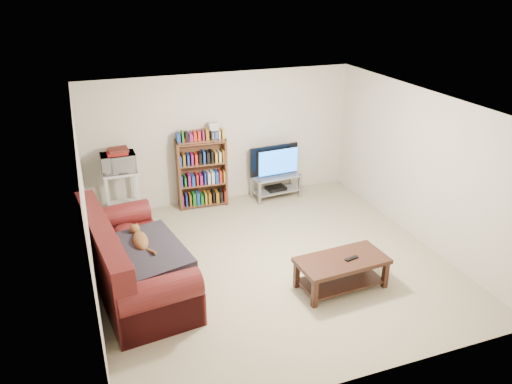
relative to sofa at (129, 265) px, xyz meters
name	(u,v)px	position (x,y,z in m)	size (l,w,h in m)	color
floor	(271,262)	(2.06, -0.04, -0.36)	(5.00, 5.00, 0.00)	#BDAF8C
ceiling	(274,105)	(2.06, -0.04, 2.04)	(5.00, 5.00, 0.00)	white
wall_back	(222,138)	(2.06, 2.46, 0.84)	(5.00, 5.00, 0.00)	beige
wall_front	(367,284)	(2.06, -2.54, 0.84)	(5.00, 5.00, 0.00)	beige
wall_left	(87,216)	(-0.44, -0.04, 0.84)	(5.00, 5.00, 0.00)	beige
wall_right	(421,167)	(4.56, -0.04, 0.84)	(5.00, 5.00, 0.00)	beige
sofa	(129,265)	(0.00, 0.00, 0.00)	(1.35, 2.56, 1.04)	#5D1818
blanket	(145,252)	(0.22, -0.14, 0.24)	(0.95, 1.22, 0.10)	#28252F
cat	(140,241)	(0.19, 0.08, 0.30)	(0.27, 0.67, 0.20)	brown
coffee_table	(341,267)	(2.71, -0.97, -0.05)	(1.27, 0.69, 0.45)	#351B12
remote	(352,258)	(2.83, -1.02, 0.10)	(0.20, 0.06, 0.02)	black
tv_stand	(276,182)	(3.01, 2.13, -0.05)	(0.94, 0.48, 0.46)	#999EA3
television	(276,161)	(3.01, 2.13, 0.38)	(0.98, 0.13, 0.57)	black
dvd_player	(276,188)	(3.01, 2.13, -0.17)	(0.37, 0.26, 0.06)	black
bookshelf	(202,172)	(1.61, 2.26, 0.31)	(0.91, 0.32, 1.29)	brown
shelf_clutter	(206,133)	(1.71, 2.26, 1.04)	(0.66, 0.21, 0.28)	silver
microwave_stand	(122,189)	(0.15, 2.14, 0.23)	(0.58, 0.42, 0.92)	silver
microwave	(118,163)	(0.15, 2.14, 0.71)	(0.56, 0.38, 0.31)	silver
game_boxes	(117,152)	(0.15, 2.14, 0.90)	(0.33, 0.29, 0.05)	maroon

